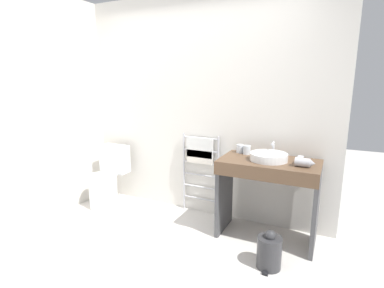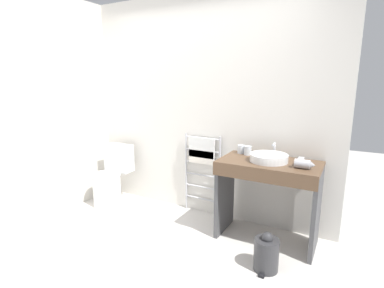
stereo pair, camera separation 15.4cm
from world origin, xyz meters
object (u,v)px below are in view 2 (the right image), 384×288
at_px(toilet, 111,179).
at_px(hair_dryer, 304,164).
at_px(cup_near_wall, 241,149).
at_px(cup_near_edge, 248,150).
at_px(towel_radiator, 202,158).
at_px(sink_basin, 269,158).
at_px(trash_bin, 266,254).

distance_m(toilet, hair_dryer, 2.47).
xyz_separation_m(cup_near_wall, hair_dryer, (0.69, -0.25, -0.00)).
xyz_separation_m(toilet, cup_near_edge, (1.80, 0.22, 0.56)).
distance_m(toilet, cup_near_wall, 1.82).
bearing_deg(toilet, towel_radiator, 15.00).
distance_m(towel_radiator, hair_dryer, 1.27).
distance_m(sink_basin, cup_near_edge, 0.31).
bearing_deg(sink_basin, hair_dryer, -11.75).
xyz_separation_m(sink_basin, cup_near_edge, (-0.27, 0.15, 0.01)).
xyz_separation_m(sink_basin, trash_bin, (0.15, -0.49, -0.74)).
bearing_deg(trash_bin, sink_basin, 106.77).
bearing_deg(toilet, cup_near_wall, 8.15).
bearing_deg(sink_basin, trash_bin, -73.23).
relative_size(towel_radiator, cup_near_edge, 10.43).
distance_m(cup_near_wall, hair_dryer, 0.74).
distance_m(cup_near_wall, cup_near_edge, 0.09).
height_order(toilet, hair_dryer, hair_dryer).
distance_m(toilet, trash_bin, 2.27).
relative_size(towel_radiator, hair_dryer, 5.37).
distance_m(toilet, sink_basin, 2.14).
distance_m(towel_radiator, cup_near_edge, 0.64).
height_order(sink_basin, cup_near_edge, cup_near_edge).
height_order(sink_basin, hair_dryer, hair_dryer).
xyz_separation_m(towel_radiator, sink_basin, (0.87, -0.26, 0.18)).
xyz_separation_m(towel_radiator, cup_near_wall, (0.52, -0.07, 0.18)).
relative_size(towel_radiator, trash_bin, 2.78).
height_order(cup_near_wall, hair_dryer, cup_near_wall).
bearing_deg(toilet, hair_dryer, -0.17).
bearing_deg(cup_near_wall, towel_radiator, 171.82).
distance_m(towel_radiator, trash_bin, 1.39).
relative_size(sink_basin, cup_near_wall, 4.09).
height_order(towel_radiator, cup_near_edge, towel_radiator).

